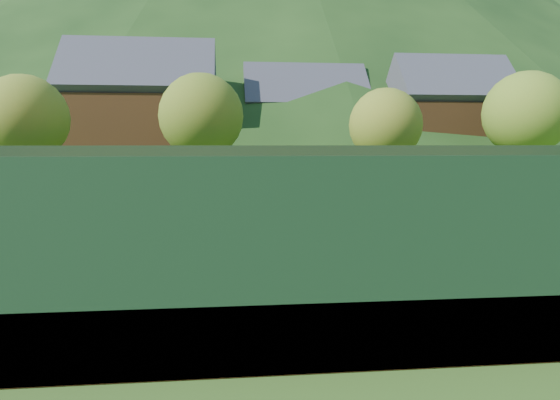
{
  "coord_description": "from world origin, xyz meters",
  "views": [
    {
      "loc": [
        -2.01,
        -18.51,
        3.2
      ],
      "look_at": [
        -0.08,
        0.0,
        1.05
      ],
      "focal_mm": 32.0,
      "sensor_mm": 36.0,
      "label": 1
    }
  ],
  "objects": [
    {
      "name": "coach",
      "position": [
        -2.62,
        -3.59,
        1.0
      ],
      "size": [
        0.72,
        0.48,
        1.96
      ],
      "primitive_type": "imported",
      "rotation": [
        0.0,
        0.0,
        -0.01
      ],
      "color": "#1B4AB2",
      "rests_on": "clay_court"
    },
    {
      "name": "tennis_ball_17",
      "position": [
        -4.89,
        -4.71,
        0.05
      ],
      "size": [
        0.07,
        0.07,
        0.07
      ],
      "primitive_type": "sphere",
      "color": "#CFF528",
      "rests_on": "clay_court"
    },
    {
      "name": "tennis_ball_12",
      "position": [
        5.48,
        -2.45,
        0.05
      ],
      "size": [
        0.07,
        0.07,
        0.07
      ],
      "primitive_type": "sphere",
      "color": "#CFF528",
      "rests_on": "clay_court"
    },
    {
      "name": "tennis_ball_9",
      "position": [
        -2.61,
        -7.99,
        0.05
      ],
      "size": [
        0.07,
        0.07,
        0.07
      ],
      "primitive_type": "sphere",
      "color": "#CFF528",
      "rests_on": "clay_court"
    },
    {
      "name": "student_a",
      "position": [
        0.8,
        2.4,
        0.78
      ],
      "size": [
        0.74,
        0.58,
        1.51
      ],
      "primitive_type": "imported",
      "rotation": [
        0.0,
        0.0,
        3.14
      ],
      "color": "#CF6012",
      "rests_on": "clay_court"
    },
    {
      "name": "tree_d",
      "position": [
        22.0,
        20.0,
        5.52
      ],
      "size": [
        6.8,
        6.8,
        8.93
      ],
      "color": "#42281A",
      "rests_on": "ground"
    },
    {
      "name": "tennis_ball_8",
      "position": [
        1.09,
        -6.9,
        0.05
      ],
      "size": [
        0.07,
        0.07,
        0.07
      ],
      "primitive_type": "sphere",
      "color": "#CFF528",
      "rests_on": "clay_court"
    },
    {
      "name": "tennis_ball_16",
      "position": [
        0.32,
        -9.06,
        0.05
      ],
      "size": [
        0.07,
        0.07,
        0.07
      ],
      "primitive_type": "sphere",
      "color": "#CFF528",
      "rests_on": "clay_court"
    },
    {
      "name": "chalet_left",
      "position": [
        -10.0,
        30.0,
        5.65
      ],
      "size": [
        13.8,
        9.93,
        12.92
      ],
      "color": "beige",
      "rests_on": "ground"
    },
    {
      "name": "tennis_ball_11",
      "position": [
        4.95,
        -3.02,
        0.05
      ],
      "size": [
        0.07,
        0.07,
        0.07
      ],
      "primitive_type": "sphere",
      "color": "#CFF528",
      "rests_on": "clay_court"
    },
    {
      "name": "tennis_ball_5",
      "position": [
        3.67,
        -5.44,
        0.05
      ],
      "size": [
        0.07,
        0.07,
        0.07
      ],
      "primitive_type": "sphere",
      "color": "#CFF528",
      "rests_on": "clay_court"
    },
    {
      "name": "student_d",
      "position": [
        7.01,
        1.54,
        0.8
      ],
      "size": [
        1.07,
        0.7,
        1.55
      ],
      "primitive_type": "imported",
      "rotation": [
        0.0,
        0.0,
        3.27
      ],
      "color": "#D85513",
      "rests_on": "clay_court"
    },
    {
      "name": "perimeter_fence",
      "position": [
        0.0,
        0.0,
        1.27
      ],
      "size": [
        40.4,
        24.24,
        3.0
      ],
      "color": "black",
      "rests_on": "clay_court"
    },
    {
      "name": "clay_court",
      "position": [
        0.0,
        0.0,
        0.01
      ],
      "size": [
        40.0,
        24.0,
        0.02
      ],
      "primitive_type": "cube",
      "color": "#CA5720",
      "rests_on": "ground"
    },
    {
      "name": "mountain_far_right",
      "position": [
        90.0,
        150.0,
        47.5
      ],
      "size": [
        260.0,
        260.0,
        95.0
      ],
      "primitive_type": "cone",
      "color": "black",
      "rests_on": "ground"
    },
    {
      "name": "tennis_ball_14",
      "position": [
        -6.37,
        -0.87,
        0.05
      ],
      "size": [
        0.07,
        0.07,
        0.07
      ],
      "primitive_type": "sphere",
      "color": "#CFF528",
      "rests_on": "clay_court"
    },
    {
      "name": "tennis_ball_7",
      "position": [
        -3.55,
        -0.93,
        0.05
      ],
      "size": [
        0.07,
        0.07,
        0.07
      ],
      "primitive_type": "sphere",
      "color": "#CFF528",
      "rests_on": "clay_court"
    },
    {
      "name": "student_b",
      "position": [
        4.59,
        2.88,
        0.7
      ],
      "size": [
        0.86,
        0.53,
        1.36
      ],
      "primitive_type": "imported",
      "rotation": [
        0.0,
        0.0,
        2.88
      ],
      "color": "#D94D13",
      "rests_on": "clay_court"
    },
    {
      "name": "chalet_right",
      "position": [
        20.0,
        30.0,
        5.26
      ],
      "size": [
        11.5,
        8.82,
        11.91
      ],
      "color": "beige",
      "rests_on": "ground"
    },
    {
      "name": "tennis_ball_2",
      "position": [
        3.67,
        -8.11,
        0.05
      ],
      "size": [
        0.07,
        0.07,
        0.07
      ],
      "primitive_type": "sphere",
      "color": "#CFF528",
      "rests_on": "clay_court"
    },
    {
      "name": "tree_a",
      "position": [
        -16.0,
        18.0,
        4.87
      ],
      "size": [
        6.0,
        6.0,
        7.88
      ],
      "color": "#3F2B19",
      "rests_on": "ground"
    },
    {
      "name": "tennis_ball_15",
      "position": [
        5.18,
        -5.6,
        0.05
      ],
      "size": [
        0.07,
        0.07,
        0.07
      ],
      "primitive_type": "sphere",
      "color": "#CFF528",
      "rests_on": "clay_court"
    },
    {
      "name": "tennis_net",
      "position": [
        0.0,
        0.0,
        0.52
      ],
      "size": [
        0.1,
        12.07,
        1.1
      ],
      "color": "black",
      "rests_on": "clay_court"
    },
    {
      "name": "court_lines",
      "position": [
        0.0,
        0.0,
        0.02
      ],
      "size": [
        23.83,
        11.03,
        0.0
      ],
      "color": "white",
      "rests_on": "clay_court"
    },
    {
      "name": "tree_b",
      "position": [
        -4.0,
        20.0,
        5.19
      ],
      "size": [
        6.4,
        6.4,
        8.4
      ],
      "color": "#402919",
      "rests_on": "ground"
    },
    {
      "name": "ground",
      "position": [
        0.0,
        0.0,
        0.0
      ],
      "size": [
        400.0,
        400.0,
        0.0
      ],
      "primitive_type": "plane",
      "color": "#2A4C17",
      "rests_on": "ground"
    },
    {
      "name": "tennis_ball_6",
      "position": [
        -4.55,
        -1.62,
        0.05
      ],
      "size": [
        0.07,
        0.07,
        0.07
      ],
      "primitive_type": "sphere",
      "color": "#CFF528",
      "rests_on": "clay_court"
    },
    {
      "name": "ball_hopper",
      "position": [
        -5.98,
        -4.34,
        0.77
      ],
      "size": [
        0.57,
        0.57,
        1.0
      ],
      "color": "black",
      "rests_on": "clay_court"
    },
    {
      "name": "tennis_ball_13",
      "position": [
        1.6,
        -0.84,
        0.05
      ],
      "size": [
        0.07,
        0.07,
        0.07
      ],
      "primitive_type": "sphere",
      "color": "#CFF528",
      "rests_on": "clay_court"
    },
    {
      "name": "tennis_ball_4",
      "position": [
        -4.37,
        -2.03,
        0.05
      ],
      "size": [
        0.07,
        0.07,
        0.07
      ],
      "primitive_type": "sphere",
      "color": "#CFF528",
      "rests_on": "clay_court"
    },
    {
      "name": "tennis_ball_18",
      "position": [
        -2.49,
        -5.03,
        0.05
      ],
      "size": [
        0.07,
        0.07,
        0.07
      ],
      "primitive_type": "sphere",
      "color": "#CFF528",
      "rests_on": "clay_court"
    },
    {
      "name": "tennis_ball_0",
      "position": [
        -7.14,
        -1.92,
        0.05
      ],
      "size": [
        0.07,
        0.07,
        0.07
      ],
      "primitive_type": "sphere",
      "color": "#CFF528",
      "rests_on": "clay_court"
    },
    {
      "name": "student_c",
      "position": [
        5.62,
        2.02,
        0.74
      ],
      "size": [
        0.73,
        0.5,
        1.44
      ],
      "primitive_type": "imported",
      "rotation": [
        0.0,
        0.0,
        3.21
      ],
      "color": "orange",
      "rests_on": "clay_court"
    },
    {
      "name": "chalet_mid",
      "position": [
        6.0,
        34.0,
        4.99
      ],
      "size": [
        12.65,
        8.82,
        11.45
      ],
      "color": "beige",
      "rests_on": "ground"
    },
    {
      "name": "tennis_ball_21",
      "position": [
        -6.3,
        -3.48,
        0.05
      ],
      "size": [
        0.07,
        0.07,
        0.07
      ],
      "primitive_type": "sphere",
      "color": "#CFF528",
      "rests_on": "clay_court"
    },
    {
      "name": "tennis_ball_10",
      "position": [
        -4.14,
        -5.4,
        0.05
      ],
      "size": [
        0.07,
        0.07,
        0.07
      ],
      "primitive_type": "sphere",
      "color": "#CFF528",
      "rests_on": "clay_court"
    },
    {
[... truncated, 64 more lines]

